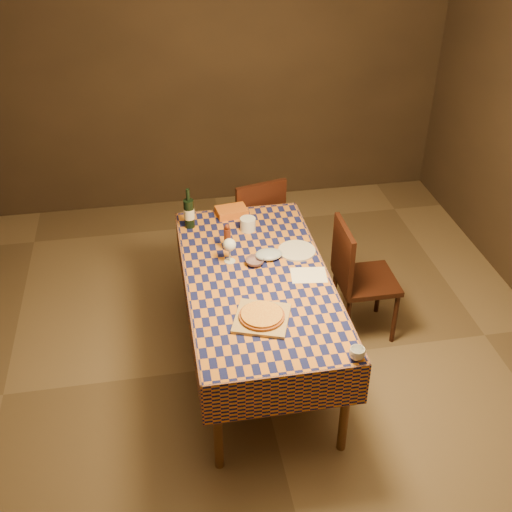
% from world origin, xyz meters
% --- Properties ---
extents(room, '(5.00, 5.10, 2.70)m').
position_xyz_m(room, '(0.00, 0.00, 1.35)').
color(room, brown).
rests_on(room, ground).
extents(dining_table, '(0.94, 1.84, 0.77)m').
position_xyz_m(dining_table, '(0.00, 0.00, 0.69)').
color(dining_table, brown).
rests_on(dining_table, ground).
extents(cutting_board, '(0.40, 0.40, 0.02)m').
position_xyz_m(cutting_board, '(-0.05, -0.43, 0.78)').
color(cutting_board, '#A6864E').
rests_on(cutting_board, dining_table).
extents(pizza, '(0.36, 0.36, 0.03)m').
position_xyz_m(pizza, '(-0.05, -0.43, 0.80)').
color(pizza, brown).
rests_on(pizza, cutting_board).
extents(pepper_mill, '(0.05, 0.05, 0.20)m').
position_xyz_m(pepper_mill, '(-0.15, 0.36, 0.86)').
color(pepper_mill, '#4C1E11').
rests_on(pepper_mill, dining_table).
extents(bowl, '(0.14, 0.14, 0.04)m').
position_xyz_m(bowl, '(0.01, 0.14, 0.79)').
color(bowl, '#624952').
rests_on(bowl, dining_table).
extents(wine_glass, '(0.09, 0.09, 0.18)m').
position_xyz_m(wine_glass, '(-0.15, 0.21, 0.90)').
color(wine_glass, silver).
rests_on(wine_glass, dining_table).
extents(wine_bottle, '(0.09, 0.09, 0.31)m').
position_xyz_m(wine_bottle, '(-0.38, 0.71, 0.89)').
color(wine_bottle, black).
rests_on(wine_bottle, dining_table).
extents(deli_tub, '(0.12, 0.12, 0.09)m').
position_xyz_m(deli_tub, '(0.04, 0.59, 0.82)').
color(deli_tub, silver).
rests_on(deli_tub, dining_table).
extents(takeout_container, '(0.25, 0.19, 0.06)m').
position_xyz_m(takeout_container, '(-0.05, 0.82, 0.80)').
color(takeout_container, '#BC5A18').
rests_on(takeout_container, dining_table).
extents(white_plate, '(0.33, 0.33, 0.01)m').
position_xyz_m(white_plate, '(0.32, 0.24, 0.78)').
color(white_plate, silver).
rests_on(white_plate, dining_table).
extents(tumbler, '(0.10, 0.10, 0.07)m').
position_xyz_m(tumbler, '(0.41, -0.86, 0.81)').
color(tumbler, white).
rests_on(tumbler, dining_table).
extents(flour_patch, '(0.25, 0.21, 0.00)m').
position_xyz_m(flour_patch, '(0.33, -0.04, 0.77)').
color(flour_patch, white).
rests_on(flour_patch, dining_table).
extents(flour_bag, '(0.21, 0.17, 0.05)m').
position_xyz_m(flour_bag, '(0.11, 0.20, 0.80)').
color(flour_bag, '#96A8C0').
rests_on(flour_bag, dining_table).
extents(chair_far, '(0.51, 0.51, 0.93)m').
position_xyz_m(chair_far, '(0.18, 1.09, 0.52)').
color(chair_far, black).
rests_on(chair_far, ground).
extents(chair_right, '(0.43, 0.42, 0.93)m').
position_xyz_m(chair_right, '(0.77, 0.25, 0.52)').
color(chair_right, black).
rests_on(chair_right, ground).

